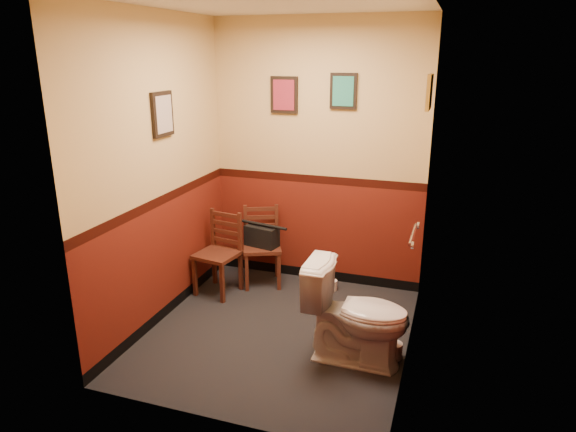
# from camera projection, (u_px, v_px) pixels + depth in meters

# --- Properties ---
(floor) EXTENTS (2.20, 2.40, 0.00)m
(floor) POSITION_uv_depth(u_px,v_px,m) (279.00, 332.00, 4.52)
(floor) COLOR black
(floor) RESTS_ON ground
(ceiling) EXTENTS (2.20, 2.40, 0.00)m
(ceiling) POSITION_uv_depth(u_px,v_px,m) (277.00, 2.00, 3.70)
(ceiling) COLOR silver
(ceiling) RESTS_ON ground
(wall_back) EXTENTS (2.20, 0.00, 2.70)m
(wall_back) POSITION_uv_depth(u_px,v_px,m) (318.00, 156.00, 5.20)
(wall_back) COLOR #5D190F
(wall_back) RESTS_ON ground
(wall_front) EXTENTS (2.20, 0.00, 2.70)m
(wall_front) POSITION_uv_depth(u_px,v_px,m) (211.00, 230.00, 3.03)
(wall_front) COLOR #5D190F
(wall_front) RESTS_ON ground
(wall_left) EXTENTS (0.00, 2.40, 2.70)m
(wall_left) POSITION_uv_depth(u_px,v_px,m) (159.00, 174.00, 4.44)
(wall_left) COLOR #5D190F
(wall_left) RESTS_ON ground
(wall_right) EXTENTS (0.00, 2.40, 2.70)m
(wall_right) POSITION_uv_depth(u_px,v_px,m) (419.00, 195.00, 3.78)
(wall_right) COLOR #5D190F
(wall_right) RESTS_ON ground
(grab_bar) EXTENTS (0.05, 0.56, 0.06)m
(grab_bar) POSITION_uv_depth(u_px,v_px,m) (414.00, 235.00, 4.14)
(grab_bar) COLOR silver
(grab_bar) RESTS_ON wall_right
(framed_print_back_a) EXTENTS (0.28, 0.04, 0.36)m
(framed_print_back_a) POSITION_uv_depth(u_px,v_px,m) (284.00, 95.00, 5.10)
(framed_print_back_a) COLOR black
(framed_print_back_a) RESTS_ON wall_back
(framed_print_back_b) EXTENTS (0.26, 0.04, 0.34)m
(framed_print_back_b) POSITION_uv_depth(u_px,v_px,m) (343.00, 91.00, 4.91)
(framed_print_back_b) COLOR black
(framed_print_back_b) RESTS_ON wall_back
(framed_print_left) EXTENTS (0.04, 0.30, 0.38)m
(framed_print_left) POSITION_uv_depth(u_px,v_px,m) (163.00, 114.00, 4.38)
(framed_print_left) COLOR black
(framed_print_left) RESTS_ON wall_left
(framed_print_right) EXTENTS (0.04, 0.34, 0.28)m
(framed_print_right) POSITION_uv_depth(u_px,v_px,m) (429.00, 92.00, 4.12)
(framed_print_right) COLOR olive
(framed_print_right) RESTS_ON wall_right
(toilet) EXTENTS (0.83, 0.47, 0.81)m
(toilet) POSITION_uv_depth(u_px,v_px,m) (357.00, 315.00, 3.99)
(toilet) COLOR white
(toilet) RESTS_ON floor
(toilet_brush) EXTENTS (0.13, 0.13, 0.47)m
(toilet_brush) POSITION_uv_depth(u_px,v_px,m) (394.00, 349.00, 4.12)
(toilet_brush) COLOR silver
(toilet_brush) RESTS_ON floor
(chair_left) EXTENTS (0.45, 0.45, 0.83)m
(chair_left) POSITION_uv_depth(u_px,v_px,m) (219.00, 253.00, 5.18)
(chair_left) COLOR #471F15
(chair_left) RESTS_ON floor
(chair_right) EXTENTS (0.51, 0.51, 0.82)m
(chair_right) POSITION_uv_depth(u_px,v_px,m) (262.00, 246.00, 5.39)
(chair_right) COLOR #471F15
(chair_right) RESTS_ON floor
(handbag) EXTENTS (0.37, 0.24, 0.25)m
(handbag) POSITION_uv_depth(u_px,v_px,m) (262.00, 236.00, 5.32)
(handbag) COLOR black
(handbag) RESTS_ON chair_right
(tp_stack) EXTENTS (0.24, 0.13, 0.21)m
(tp_stack) POSITION_uv_depth(u_px,v_px,m) (326.00, 281.00, 5.32)
(tp_stack) COLOR silver
(tp_stack) RESTS_ON floor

